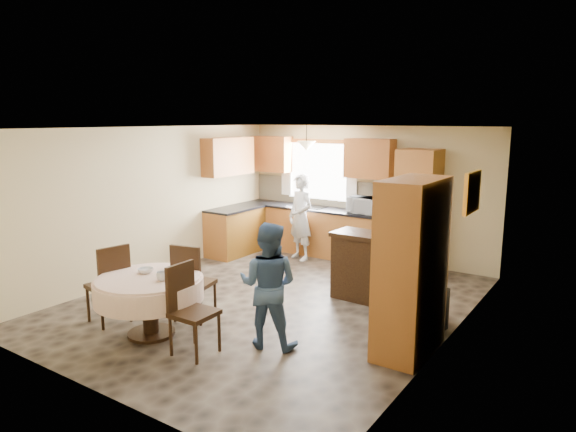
% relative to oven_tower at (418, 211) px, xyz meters
% --- Properties ---
extents(floor, '(5.00, 6.00, 0.01)m').
position_rel_oven_tower_xyz_m(floor, '(-1.15, -2.69, -1.06)').
color(floor, brown).
rests_on(floor, ground).
extents(ceiling, '(5.00, 6.00, 0.01)m').
position_rel_oven_tower_xyz_m(ceiling, '(-1.15, -2.69, 1.44)').
color(ceiling, white).
rests_on(ceiling, wall_back).
extents(wall_back, '(5.00, 0.02, 2.50)m').
position_rel_oven_tower_xyz_m(wall_back, '(-1.15, 0.31, 0.19)').
color(wall_back, '#CAB681').
rests_on(wall_back, floor).
extents(wall_front, '(5.00, 0.02, 2.50)m').
position_rel_oven_tower_xyz_m(wall_front, '(-1.15, -5.69, 0.19)').
color(wall_front, '#CAB681').
rests_on(wall_front, floor).
extents(wall_left, '(0.02, 6.00, 2.50)m').
position_rel_oven_tower_xyz_m(wall_left, '(-3.65, -2.69, 0.19)').
color(wall_left, '#CAB681').
rests_on(wall_left, floor).
extents(wall_right, '(0.02, 6.00, 2.50)m').
position_rel_oven_tower_xyz_m(wall_right, '(1.35, -2.69, 0.19)').
color(wall_right, '#CAB681').
rests_on(wall_right, floor).
extents(window, '(1.40, 0.03, 1.10)m').
position_rel_oven_tower_xyz_m(window, '(-2.15, 0.29, 0.54)').
color(window, white).
rests_on(window, wall_back).
extents(curtain_left, '(0.22, 0.02, 1.15)m').
position_rel_oven_tower_xyz_m(curtain_left, '(-2.90, 0.24, 0.59)').
color(curtain_left, white).
rests_on(curtain_left, wall_back).
extents(curtain_right, '(0.22, 0.02, 1.15)m').
position_rel_oven_tower_xyz_m(curtain_right, '(-1.40, 0.24, 0.59)').
color(curtain_right, white).
rests_on(curtain_right, wall_back).
extents(base_cab_back, '(3.30, 0.60, 0.88)m').
position_rel_oven_tower_xyz_m(base_cab_back, '(-2.00, 0.01, -0.62)').
color(base_cab_back, '#D17237').
rests_on(base_cab_back, floor).
extents(counter_back, '(3.30, 0.64, 0.04)m').
position_rel_oven_tower_xyz_m(counter_back, '(-2.00, 0.01, -0.16)').
color(counter_back, black).
rests_on(counter_back, base_cab_back).
extents(base_cab_left, '(0.60, 1.20, 0.88)m').
position_rel_oven_tower_xyz_m(base_cab_left, '(-3.35, -0.89, -0.62)').
color(base_cab_left, '#D17237').
rests_on(base_cab_left, floor).
extents(counter_left, '(0.64, 1.20, 0.04)m').
position_rel_oven_tower_xyz_m(counter_left, '(-3.35, -0.89, -0.16)').
color(counter_left, black).
rests_on(counter_left, base_cab_left).
extents(backsplash, '(3.30, 0.02, 0.55)m').
position_rel_oven_tower_xyz_m(backsplash, '(-2.00, 0.30, 0.12)').
color(backsplash, tan).
rests_on(backsplash, wall_back).
extents(wall_cab_left, '(0.85, 0.33, 0.72)m').
position_rel_oven_tower_xyz_m(wall_cab_left, '(-3.20, 0.15, 0.85)').
color(wall_cab_left, '#B6692D').
rests_on(wall_cab_left, wall_back).
extents(wall_cab_right, '(0.90, 0.33, 0.72)m').
position_rel_oven_tower_xyz_m(wall_cab_right, '(-1.00, 0.15, 0.85)').
color(wall_cab_right, '#B6692D').
rests_on(wall_cab_right, wall_back).
extents(wall_cab_side, '(0.33, 1.20, 0.72)m').
position_rel_oven_tower_xyz_m(wall_cab_side, '(-3.48, -0.89, 0.85)').
color(wall_cab_side, '#B6692D').
rests_on(wall_cab_side, wall_left).
extents(oven_tower, '(0.66, 0.62, 2.12)m').
position_rel_oven_tower_xyz_m(oven_tower, '(0.00, 0.00, 0.00)').
color(oven_tower, '#D17237').
rests_on(oven_tower, floor).
extents(oven_upper, '(0.56, 0.01, 0.45)m').
position_rel_oven_tower_xyz_m(oven_upper, '(0.00, -0.31, 0.19)').
color(oven_upper, black).
rests_on(oven_upper, oven_tower).
extents(oven_lower, '(0.56, 0.01, 0.45)m').
position_rel_oven_tower_xyz_m(oven_lower, '(0.00, -0.31, -0.31)').
color(oven_lower, black).
rests_on(oven_lower, oven_tower).
extents(pendant, '(0.36, 0.36, 0.18)m').
position_rel_oven_tower_xyz_m(pendant, '(-2.15, -0.19, 1.06)').
color(pendant, beige).
rests_on(pendant, ceiling).
extents(sideboard, '(1.33, 0.59, 0.93)m').
position_rel_oven_tower_xyz_m(sideboard, '(0.08, -1.84, -0.59)').
color(sideboard, '#32200D').
rests_on(sideboard, floor).
extents(space_heater, '(0.44, 0.34, 0.54)m').
position_rel_oven_tower_xyz_m(space_heater, '(1.05, -2.34, -0.79)').
color(space_heater, black).
rests_on(space_heater, floor).
extents(cupboard, '(0.52, 1.04, 1.99)m').
position_rel_oven_tower_xyz_m(cupboard, '(1.07, -3.13, -0.06)').
color(cupboard, '#D17237').
rests_on(cupboard, floor).
extents(dining_table, '(1.31, 1.31, 0.74)m').
position_rel_oven_tower_xyz_m(dining_table, '(-1.72, -4.47, -0.48)').
color(dining_table, '#32200D').
rests_on(dining_table, floor).
extents(chair_left, '(0.53, 0.53, 1.05)m').
position_rel_oven_tower_xyz_m(chair_left, '(-2.42, -4.50, -0.48)').
color(chair_left, '#32200D').
rests_on(chair_left, floor).
extents(chair_back, '(0.54, 0.54, 1.04)m').
position_rel_oven_tower_xyz_m(chair_back, '(-1.63, -3.86, -0.49)').
color(chair_back, '#32200D').
rests_on(chair_back, floor).
extents(chair_right, '(0.45, 0.45, 1.03)m').
position_rel_oven_tower_xyz_m(chair_right, '(-0.99, -4.54, -0.49)').
color(chair_right, '#32200D').
rests_on(chair_right, floor).
extents(framed_picture, '(0.06, 0.65, 0.54)m').
position_rel_oven_tower_xyz_m(framed_picture, '(1.32, -1.71, 0.64)').
color(framed_picture, gold).
rests_on(framed_picture, wall_right).
extents(microwave, '(0.55, 0.37, 0.30)m').
position_rel_oven_tower_xyz_m(microwave, '(-1.01, -0.04, 0.01)').
color(microwave, silver).
rests_on(microwave, counter_back).
extents(person_sink, '(0.69, 0.56, 1.62)m').
position_rel_oven_tower_xyz_m(person_sink, '(-2.07, -0.50, -0.25)').
color(person_sink, silver).
rests_on(person_sink, floor).
extents(person_dining, '(0.85, 0.75, 1.48)m').
position_rel_oven_tower_xyz_m(person_dining, '(-0.35, -3.89, -0.32)').
color(person_dining, '#38537C').
rests_on(person_dining, floor).
extents(bowl_sideboard, '(0.25, 0.25, 0.05)m').
position_rel_oven_tower_xyz_m(bowl_sideboard, '(-0.17, -1.84, -0.10)').
color(bowl_sideboard, '#B2B2B2').
rests_on(bowl_sideboard, sideboard).
extents(bottle_sideboard, '(0.13, 0.13, 0.30)m').
position_rel_oven_tower_xyz_m(bottle_sideboard, '(0.47, -1.84, 0.02)').
color(bottle_sideboard, silver).
rests_on(bottle_sideboard, sideboard).
extents(cup_table, '(0.16, 0.16, 0.11)m').
position_rel_oven_tower_xyz_m(cup_table, '(-1.47, -4.48, -0.26)').
color(cup_table, '#B2B2B2').
rests_on(cup_table, dining_table).
extents(bowl_table, '(0.24, 0.24, 0.06)m').
position_rel_oven_tower_xyz_m(bowl_table, '(-1.88, -4.38, -0.29)').
color(bowl_table, '#B2B2B2').
rests_on(bowl_table, dining_table).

